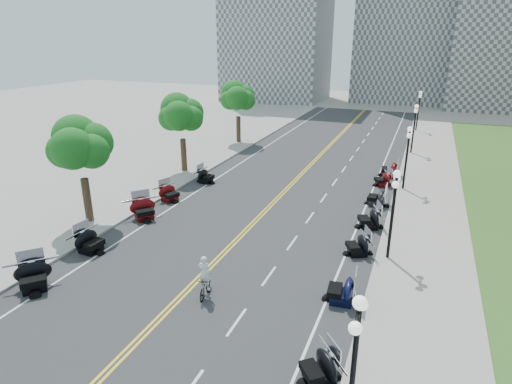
% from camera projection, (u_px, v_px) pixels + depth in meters
% --- Properties ---
extents(ground, '(160.00, 160.00, 0.00)m').
position_uv_depth(ground, '(213.00, 264.00, 22.80)').
color(ground, gray).
extents(road, '(16.00, 90.00, 0.01)m').
position_uv_depth(road, '(275.00, 201.00, 31.53)').
color(road, '#333335').
rests_on(road, ground).
extents(centerline_yellow_a, '(0.12, 90.00, 0.00)m').
position_uv_depth(centerline_yellow_a, '(273.00, 201.00, 31.56)').
color(centerline_yellow_a, yellow).
rests_on(centerline_yellow_a, road).
extents(centerline_yellow_b, '(0.12, 90.00, 0.00)m').
position_uv_depth(centerline_yellow_b, '(276.00, 201.00, 31.48)').
color(centerline_yellow_b, yellow).
rests_on(centerline_yellow_b, road).
extents(edge_line_north, '(0.12, 90.00, 0.00)m').
position_uv_depth(edge_line_north, '(363.00, 214.00, 29.30)').
color(edge_line_north, white).
rests_on(edge_line_north, road).
extents(edge_line_south, '(0.12, 90.00, 0.00)m').
position_uv_depth(edge_line_south, '(198.00, 190.00, 33.75)').
color(edge_line_south, white).
rests_on(edge_line_south, road).
extents(lane_dash_5, '(0.12, 2.00, 0.00)m').
position_uv_depth(lane_dash_5, '(237.00, 322.00, 18.19)').
color(lane_dash_5, white).
rests_on(lane_dash_5, road).
extents(lane_dash_6, '(0.12, 2.00, 0.00)m').
position_uv_depth(lane_dash_6, '(269.00, 276.00, 21.68)').
color(lane_dash_6, white).
rests_on(lane_dash_6, road).
extents(lane_dash_7, '(0.12, 2.00, 0.00)m').
position_uv_depth(lane_dash_7, '(292.00, 243.00, 25.17)').
color(lane_dash_7, white).
rests_on(lane_dash_7, road).
extents(lane_dash_8, '(0.12, 2.00, 0.00)m').
position_uv_depth(lane_dash_8, '(310.00, 218.00, 28.66)').
color(lane_dash_8, white).
rests_on(lane_dash_8, road).
extents(lane_dash_9, '(0.12, 2.00, 0.00)m').
position_uv_depth(lane_dash_9, '(324.00, 198.00, 32.16)').
color(lane_dash_9, white).
rests_on(lane_dash_9, road).
extents(lane_dash_10, '(0.12, 2.00, 0.00)m').
position_uv_depth(lane_dash_10, '(335.00, 182.00, 35.65)').
color(lane_dash_10, white).
rests_on(lane_dash_10, road).
extents(lane_dash_11, '(0.12, 2.00, 0.00)m').
position_uv_depth(lane_dash_11, '(344.00, 169.00, 39.14)').
color(lane_dash_11, white).
rests_on(lane_dash_11, road).
extents(lane_dash_12, '(0.12, 2.00, 0.00)m').
position_uv_depth(lane_dash_12, '(351.00, 158.00, 42.63)').
color(lane_dash_12, white).
rests_on(lane_dash_12, road).
extents(lane_dash_13, '(0.12, 2.00, 0.00)m').
position_uv_depth(lane_dash_13, '(358.00, 149.00, 46.12)').
color(lane_dash_13, white).
rests_on(lane_dash_13, road).
extents(lane_dash_14, '(0.12, 2.00, 0.00)m').
position_uv_depth(lane_dash_14, '(363.00, 141.00, 49.61)').
color(lane_dash_14, white).
rests_on(lane_dash_14, road).
extents(lane_dash_15, '(0.12, 2.00, 0.00)m').
position_uv_depth(lane_dash_15, '(368.00, 134.00, 53.11)').
color(lane_dash_15, white).
rests_on(lane_dash_15, road).
extents(lane_dash_16, '(0.12, 2.00, 0.00)m').
position_uv_depth(lane_dash_16, '(373.00, 128.00, 56.60)').
color(lane_dash_16, white).
rests_on(lane_dash_16, road).
extents(lane_dash_17, '(0.12, 2.00, 0.00)m').
position_uv_depth(lane_dash_17, '(376.00, 123.00, 60.09)').
color(lane_dash_17, white).
rests_on(lane_dash_17, road).
extents(lane_dash_18, '(0.12, 2.00, 0.00)m').
position_uv_depth(lane_dash_18, '(380.00, 118.00, 63.58)').
color(lane_dash_18, white).
rests_on(lane_dash_18, road).
extents(lane_dash_19, '(0.12, 2.00, 0.00)m').
position_uv_depth(lane_dash_19, '(383.00, 114.00, 67.07)').
color(lane_dash_19, white).
rests_on(lane_dash_19, road).
extents(sidewalk_north, '(5.00, 90.00, 0.15)m').
position_uv_depth(sidewalk_north, '(427.00, 222.00, 27.85)').
color(sidewalk_north, '#9E9991').
rests_on(sidewalk_north, ground).
extents(sidewalk_south, '(5.00, 90.00, 0.15)m').
position_uv_depth(sidewalk_south, '(154.00, 183.00, 35.15)').
color(sidewalk_south, '#9E9991').
rests_on(sidewalk_south, ground).
extents(distant_block_a, '(18.00, 14.00, 26.00)m').
position_uv_depth(distant_block_a, '(277.00, 28.00, 78.73)').
color(distant_block_a, gray).
rests_on(distant_block_a, ground).
extents(distant_block_b, '(16.00, 12.00, 30.00)m').
position_uv_depth(distant_block_b, '(406.00, 15.00, 75.63)').
color(distant_block_b, gray).
rests_on(distant_block_b, ground).
extents(street_lamp_1, '(0.50, 1.20, 4.90)m').
position_uv_depth(street_lamp_1, '(353.00, 373.00, 11.93)').
color(street_lamp_1, black).
rests_on(street_lamp_1, sidewalk_north).
extents(street_lamp_2, '(0.50, 1.20, 4.90)m').
position_uv_depth(street_lamp_2, '(392.00, 216.00, 22.41)').
color(street_lamp_2, black).
rests_on(street_lamp_2, sidewalk_north).
extents(street_lamp_3, '(0.50, 1.20, 4.90)m').
position_uv_depth(street_lamp_3, '(406.00, 159.00, 32.88)').
color(street_lamp_3, black).
rests_on(street_lamp_3, sidewalk_north).
extents(street_lamp_4, '(0.50, 1.20, 4.90)m').
position_uv_depth(street_lamp_4, '(414.00, 129.00, 43.36)').
color(street_lamp_4, black).
rests_on(street_lamp_4, sidewalk_north).
extents(street_lamp_5, '(0.50, 1.20, 4.90)m').
position_uv_depth(street_lamp_5, '(418.00, 111.00, 53.84)').
color(street_lamp_5, black).
rests_on(street_lamp_5, sidewalk_north).
extents(tree_2, '(4.80, 4.80, 9.20)m').
position_uv_depth(tree_2, '(80.00, 152.00, 26.39)').
color(tree_2, '#235619').
rests_on(tree_2, sidewalk_south).
extents(tree_3, '(4.80, 4.80, 9.20)m').
position_uv_depth(tree_3, '(182.00, 119.00, 36.87)').
color(tree_3, '#235619').
rests_on(tree_3, sidewalk_south).
extents(tree_4, '(4.80, 4.80, 9.20)m').
position_uv_depth(tree_4, '(238.00, 101.00, 47.34)').
color(tree_4, '#235619').
rests_on(tree_4, sidewalk_south).
extents(motorcycle_n_4, '(2.54, 2.54, 1.26)m').
position_uv_depth(motorcycle_n_4, '(319.00, 367.00, 14.87)').
color(motorcycle_n_4, black).
rests_on(motorcycle_n_4, road).
extents(motorcycle_n_5, '(2.15, 2.15, 1.38)m').
position_uv_depth(motorcycle_n_5, '(342.00, 289.00, 19.37)').
color(motorcycle_n_5, black).
rests_on(motorcycle_n_5, road).
extents(motorcycle_n_6, '(2.44, 2.44, 1.27)m').
position_uv_depth(motorcycle_n_6, '(358.00, 244.00, 23.64)').
color(motorcycle_n_6, black).
rests_on(motorcycle_n_6, road).
extents(motorcycle_n_7, '(2.59, 2.59, 1.39)m').
position_uv_depth(motorcycle_n_7, '(369.00, 218.00, 26.93)').
color(motorcycle_n_7, black).
rests_on(motorcycle_n_7, road).
extents(motorcycle_n_8, '(2.03, 2.03, 1.36)m').
position_uv_depth(motorcycle_n_8, '(377.00, 196.00, 30.59)').
color(motorcycle_n_8, black).
rests_on(motorcycle_n_8, road).
extents(motorcycle_n_9, '(2.42, 2.42, 1.26)m').
position_uv_depth(motorcycle_n_9, '(383.00, 179.00, 34.58)').
color(motorcycle_n_9, '#590A0C').
rests_on(motorcycle_n_9, road).
extents(motorcycle_n_10, '(2.24, 2.24, 1.51)m').
position_uv_depth(motorcycle_n_10, '(390.00, 168.00, 36.84)').
color(motorcycle_n_10, '#590A0C').
rests_on(motorcycle_n_10, road).
extents(motorcycle_s_4, '(3.00, 3.00, 1.49)m').
position_uv_depth(motorcycle_s_4, '(33.00, 276.00, 20.33)').
color(motorcycle_s_4, black).
rests_on(motorcycle_s_4, road).
extents(motorcycle_s_5, '(2.14, 2.14, 1.39)m').
position_uv_depth(motorcycle_s_5, '(90.00, 241.00, 23.91)').
color(motorcycle_s_5, black).
rests_on(motorcycle_s_5, road).
extents(motorcycle_s_6, '(3.02, 3.02, 1.50)m').
position_uv_depth(motorcycle_s_6, '(144.00, 208.00, 28.25)').
color(motorcycle_s_6, '#590A0C').
rests_on(motorcycle_s_6, road).
extents(motorcycle_s_7, '(2.41, 2.41, 1.31)m').
position_uv_depth(motorcycle_s_7, '(169.00, 192.00, 31.41)').
color(motorcycle_s_7, '#590A0C').
rests_on(motorcycle_s_7, road).
extents(motorcycle_s_8, '(1.94, 1.94, 1.27)m').
position_uv_depth(motorcycle_s_8, '(206.00, 175.00, 35.34)').
color(motorcycle_s_8, black).
rests_on(motorcycle_s_8, road).
extents(bicycle, '(0.84, 1.79, 1.03)m').
position_uv_depth(bicycle, '(205.00, 286.00, 19.90)').
color(bicycle, '#A51414').
rests_on(bicycle, road).
extents(cyclist_rider, '(0.63, 0.41, 1.72)m').
position_uv_depth(cyclist_rider, '(204.00, 260.00, 19.43)').
color(cyclist_rider, silver).
rests_on(cyclist_rider, bicycle).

